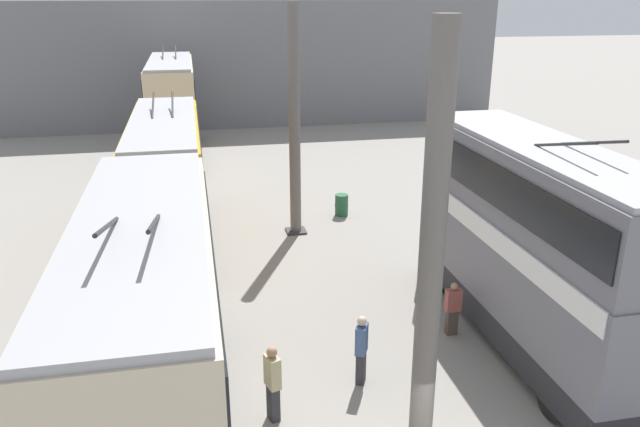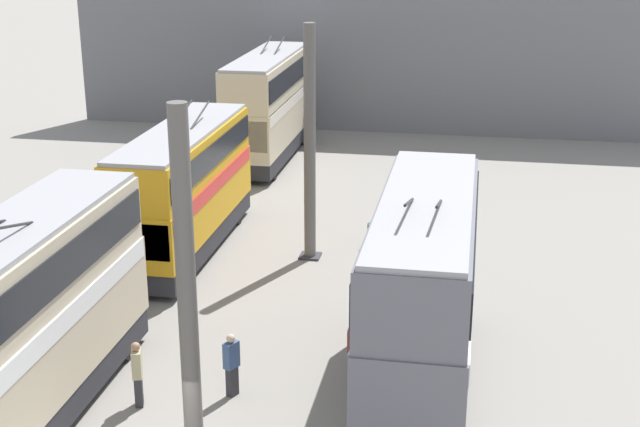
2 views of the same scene
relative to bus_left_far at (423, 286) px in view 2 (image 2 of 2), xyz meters
The scene contains 11 objects.
depot_back_wall 30.17m from the bus_left_far, ahead, with size 0.50×36.00×8.43m.
support_column_near 6.70m from the bus_left_far, 134.22° to the left, with size 0.76×0.76×8.61m.
support_column_far 10.38m from the bus_left_far, 27.29° to the left, with size 0.76×0.76×8.61m.
bus_left_far is the anchor object (origin of this frame).
bus_right_near 9.87m from the bus_left_far, 106.53° to the left, with size 9.24×2.54×5.81m.
bus_right_mid 13.07m from the bus_left_far, 46.44° to the left, with size 9.88×2.54×5.32m.
bus_right_far 24.35m from the bus_left_far, 22.88° to the left, with size 10.03×2.54×6.04m.
person_aisle_midway 5.41m from the bus_left_far, 102.14° to the left, with size 0.48×0.40×1.78m.
person_by_left_row 2.99m from the bus_left_far, 70.50° to the left, with size 0.25×0.42×1.54m.
person_by_right_row 7.67m from the bus_left_far, 105.64° to the left, with size 0.47×0.35×1.82m.
oil_drum 11.32m from the bus_left_far, 13.24° to the left, with size 0.57×0.57×0.91m.
Camera 2 is at (-15.07, -5.88, 12.13)m, focal length 50.00 mm.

